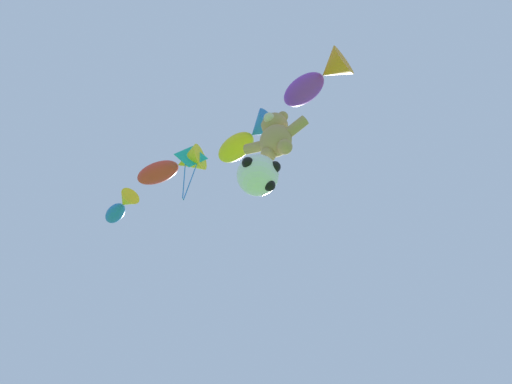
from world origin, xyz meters
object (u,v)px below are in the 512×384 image
fish_kite_goldfin (248,138)px  fish_kite_crimson (173,167)px  fish_kite_cobalt (121,207)px  soccer_ball_kite (258,175)px  diamond_kite (190,162)px  teddy_bear_kite (275,136)px  fish_kite_violet (318,79)px

fish_kite_goldfin → fish_kite_crimson: (-3.01, 0.23, 1.08)m
fish_kite_goldfin → fish_kite_cobalt: 5.75m
soccer_ball_kite → fish_kite_crimson: (-3.66, 0.79, 4.16)m
soccer_ball_kite → diamond_kite: bearing=166.0°
teddy_bear_kite → diamond_kite: diamond_kite is taller
teddy_bear_kite → fish_kite_violet: fish_kite_violet is taller
teddy_bear_kite → fish_kite_goldfin: 1.91m
fish_kite_cobalt → diamond_kite: bearing=-8.9°
teddy_bear_kite → soccer_ball_kite: 1.64m
teddy_bear_kite → fish_kite_violet: bearing=8.2°
teddy_bear_kite → fish_kite_crimson: 4.90m
soccer_ball_kite → fish_kite_cobalt: bearing=168.7°
teddy_bear_kite → diamond_kite: bearing=169.6°
fish_kite_crimson → teddy_bear_kite: bearing=-9.5°
fish_kite_goldfin → fish_kite_cobalt: fish_kite_cobalt is taller
fish_kite_crimson → soccer_ball_kite: bearing=-12.2°
fish_kite_crimson → fish_kite_cobalt: 2.62m
soccer_ball_kite → diamond_kite: 4.82m
soccer_ball_kite → fish_kite_violet: 4.30m
fish_kite_violet → fish_kite_goldfin: 2.61m
teddy_bear_kite → fish_kite_crimson: size_ratio=0.77×
soccer_ball_kite → diamond_kite: diamond_kite is taller
fish_kite_cobalt → teddy_bear_kite: bearing=-9.7°
soccer_ball_kite → fish_kite_crimson: bearing=167.8°
fish_kite_crimson → diamond_kite: 0.86m
fish_kite_goldfin → diamond_kite: diamond_kite is taller
fish_kite_crimson → diamond_kite: diamond_kite is taller
fish_kite_violet → diamond_kite: bearing=174.9°
fish_kite_goldfin → diamond_kite: size_ratio=0.68×
fish_kite_goldfin → fish_kite_cobalt: size_ratio=1.28×
teddy_bear_kite → fish_kite_goldfin: (-1.10, 0.45, 1.50)m
fish_kite_cobalt → diamond_kite: 3.42m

